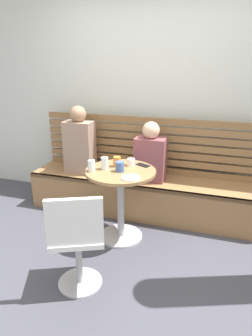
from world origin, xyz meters
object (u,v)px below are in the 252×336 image
white_chair (77,239)px  booth_bench (143,196)px  person_adult (79,143)px  plate_small (131,178)px  cup_ceramic_white (131,162)px  cup_mug_blue (120,167)px  person_child_left (150,155)px  cup_tumbler_orange (117,162)px  cup_water_clear (92,166)px  cup_glass_tall (105,163)px  cafe_table (121,191)px  phone_on_table (143,165)px

white_chair → booth_bench: bearing=83.7°
person_adult → plate_small: (0.86, -0.74, -0.06)m
cup_ceramic_white → cup_mug_blue: bearing=-104.8°
cup_mug_blue → booth_bench: bearing=83.0°
person_child_left → cup_tumbler_orange: size_ratio=6.68×
cup_ceramic_white → cup_mug_blue: (-0.05, -0.19, 0.01)m
white_chair → cup_water_clear: size_ratio=7.73×
person_child_left → cup_tumbler_orange: person_child_left is taller
booth_bench → cup_tumbler_orange: cup_tumbler_orange is taller
cup_tumbler_orange → cup_glass_tall: cup_glass_tall is taller
booth_bench → cafe_table: bearing=-97.8°
cup_water_clear → phone_on_table: bearing=36.2°
cup_ceramic_white → cup_glass_tall: size_ratio=0.67×
cup_glass_tall → cup_tumbler_orange: bearing=53.3°
person_adult → cup_ceramic_white: (0.76, -0.41, -0.03)m
cup_mug_blue → cup_glass_tall: 0.16m
person_adult → booth_bench: bearing=1.0°
cafe_table → cup_ceramic_white: 0.31m
cup_ceramic_white → cup_glass_tall: 0.28m
cup_tumbler_orange → plate_small: bearing=-50.0°
cup_glass_tall → booth_bench: bearing=69.0°
phone_on_table → booth_bench: bearing=39.7°
cup_water_clear → cup_glass_tall: bearing=43.9°
cup_ceramic_white → cup_mug_blue: size_ratio=0.84×
cafe_table → cup_ceramic_white: cup_ceramic_white is taller
cup_water_clear → cup_glass_tall: cup_glass_tall is taller
cup_tumbler_orange → cup_glass_tall: (-0.08, -0.11, 0.01)m
white_chair → cafe_table: bearing=84.7°
cup_ceramic_white → cup_glass_tall: (-0.21, -0.18, 0.03)m
cup_water_clear → cup_glass_tall: size_ratio=0.92×
booth_bench → white_chair: (-0.15, -1.39, 0.24)m
person_adult → person_child_left: (0.86, 0.01, -0.07)m
person_adult → white_chair: bearing=-65.3°
cafe_table → plate_small: plate_small is taller
person_adult → plate_small: bearing=-40.8°
booth_bench → person_child_left: 0.52m
cup_water_clear → phone_on_table: 0.52m
phone_on_table → cup_water_clear: bearing=152.7°
white_chair → phone_on_table: 1.07m
booth_bench → cup_glass_tall: 0.87m
white_chair → cup_mug_blue: (0.08, 0.78, 0.32)m
cup_ceramic_white → cup_water_clear: bearing=-138.2°
person_child_left → booth_bench: bearing=178.6°
cafe_table → plate_small: bearing=-48.4°
cafe_table → plate_small: size_ratio=4.35×
cafe_table → person_adult: 0.95m
cup_ceramic_white → white_chair: bearing=-97.6°
cup_water_clear → plate_small: cup_water_clear is taller
person_child_left → cup_water_clear: 0.81m
cup_ceramic_white → phone_on_table: cup_ceramic_white is taller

